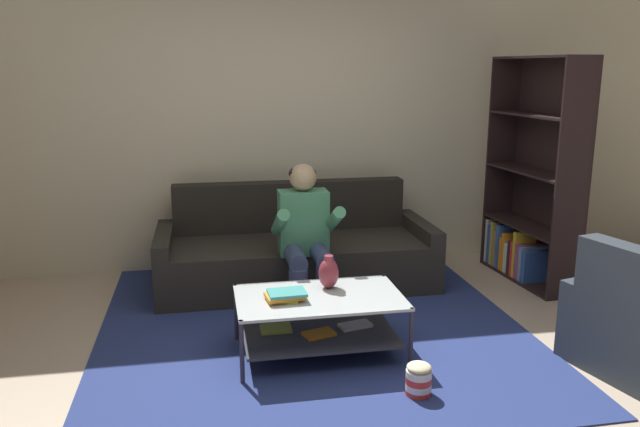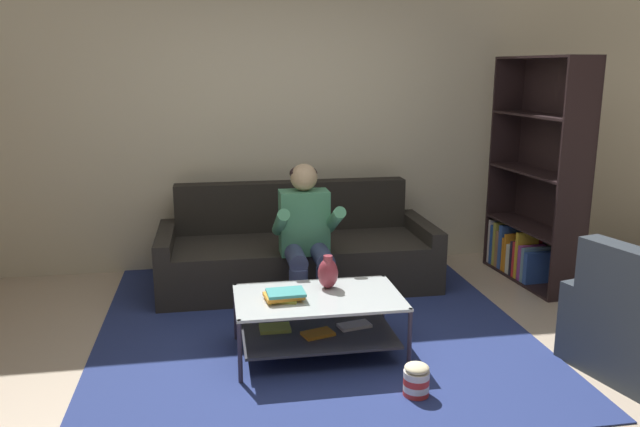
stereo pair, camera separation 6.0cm
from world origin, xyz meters
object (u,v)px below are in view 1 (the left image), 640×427
at_px(bookshelf, 532,199).
at_px(popcorn_tub, 419,379).
at_px(couch, 295,253).
at_px(coffee_table, 319,316).
at_px(book_stack, 286,295).
at_px(person_seated_center, 306,232).
at_px(vase, 329,273).

relative_size(bookshelf, popcorn_tub, 9.54).
xyz_separation_m(couch, coffee_table, (-0.05, -1.38, -0.01)).
relative_size(coffee_table, book_stack, 4.05).
relative_size(person_seated_center, vase, 5.01).
distance_m(vase, bookshelf, 2.30).
height_order(couch, popcorn_tub, couch).
xyz_separation_m(book_stack, bookshelf, (2.34, 1.24, 0.27)).
relative_size(person_seated_center, book_stack, 4.24).
xyz_separation_m(couch, person_seated_center, (0.00, -0.55, 0.33)).
distance_m(couch, popcorn_tub, 2.06).
xyz_separation_m(person_seated_center, coffee_table, (-0.05, -0.83, -0.34)).
distance_m(couch, person_seated_center, 0.65).
xyz_separation_m(coffee_table, vase, (0.09, 0.14, 0.24)).
bearing_deg(vase, book_stack, -150.30).
bearing_deg(book_stack, person_seated_center, 72.71).
distance_m(vase, book_stack, 0.37).
distance_m(person_seated_center, vase, 0.70).
bearing_deg(couch, vase, -88.18).
xyz_separation_m(book_stack, popcorn_tub, (0.68, -0.59, -0.34)).
bearing_deg(coffee_table, bookshelf, 29.39).
xyz_separation_m(bookshelf, popcorn_tub, (-1.66, -1.82, -0.61)).
xyz_separation_m(vase, bookshelf, (2.03, 1.06, 0.20)).
distance_m(person_seated_center, popcorn_tub, 1.60).
bearing_deg(popcorn_tub, coffee_table, 126.45).
height_order(person_seated_center, book_stack, person_seated_center).
xyz_separation_m(couch, book_stack, (-0.27, -1.43, 0.16)).
height_order(vase, book_stack, vase).
bearing_deg(coffee_table, vase, 55.88).
bearing_deg(popcorn_tub, bookshelf, 47.73).
relative_size(person_seated_center, coffee_table, 1.05).
xyz_separation_m(vase, popcorn_tub, (0.37, -0.76, -0.41)).
bearing_deg(person_seated_center, popcorn_tub, -74.23).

